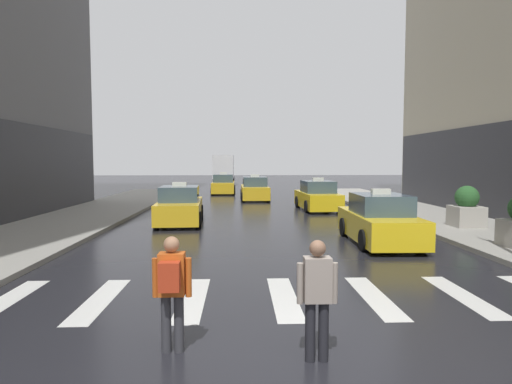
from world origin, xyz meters
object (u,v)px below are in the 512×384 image
Objects in this scene: taxi_fourth at (255,190)px; pedestrian_with_backpack at (172,285)px; taxi_fifth at (223,185)px; planter_mid_block at (467,208)px; pedestrian_plain_coat at (317,293)px; box_truck at (224,169)px; taxi_second at (180,207)px; taxi_third at (318,197)px; taxi_lead at (379,221)px.

taxi_fourth reaches higher than pedestrian_with_backpack.
taxi_fifth is 2.84× the size of planter_mid_block.
box_truck is at bearing 93.64° from pedestrian_plain_coat.
taxi_fifth is 30.18m from pedestrian_with_backpack.
taxi_fourth is 2.86× the size of planter_mid_block.
taxi_second is 11.72m from planter_mid_block.
pedestrian_with_backpack is 2.01m from pedestrian_plain_coat.
box_truck is at bearing 103.51° from taxi_third.
taxi_fifth is at bearing 111.74° from taxi_fourth.
pedestrian_plain_coat is at bearing -113.15° from taxi_lead.
taxi_fourth and taxi_fifth have the same top height.
pedestrian_plain_coat is at bearing -74.70° from taxi_second.
box_truck is at bearing 91.80° from taxi_fifth.
taxi_second is at bearing -91.64° from box_truck.
taxi_lead and taxi_fifth have the same top height.
taxi_fourth is at bearing 117.42° from taxi_third.
taxi_second is at bearing 168.20° from planter_mid_block.
taxi_lead is 0.99× the size of taxi_third.
taxi_third is 18.63m from pedestrian_with_backpack.
taxi_second is at bearing -94.22° from taxi_fifth.
taxi_third is (6.94, 4.92, 0.00)m from taxi_second.
box_truck reaches higher than taxi_second.
taxi_fifth is at bearing 117.46° from planter_mid_block.
taxi_fourth is at bearing -68.26° from taxi_fifth.
pedestrian_with_backpack and pedestrian_plain_coat have the same top height.
taxi_third is 18.49m from pedestrian_plain_coat.
taxi_fifth is (-5.94, 22.13, 0.00)m from taxi_lead.
taxi_lead is 8.72m from taxi_second.
pedestrian_plain_coat is (-3.31, -18.19, 0.21)m from taxi_third.
box_truck is (0.86, 30.20, 1.13)m from taxi_second.
taxi_fifth reaches higher than pedestrian_plain_coat.
taxi_third is 7.09m from taxi_fourth.
taxi_lead is 22.91m from taxi_fifth.
taxi_fourth is 0.61× the size of box_truck.
pedestrian_plain_coat is (3.63, -13.27, 0.21)m from taxi_second.
taxi_second is 1.01× the size of taxi_fourth.
taxi_lead is 1.00× the size of taxi_fifth.
pedestrian_with_backpack is at bearing -124.66° from taxi_lead.
taxi_second is at bearing -108.12° from taxi_fourth.
taxi_fifth is at bearing 90.71° from pedestrian_with_backpack.
taxi_third is 1.01× the size of taxi_fifth.
box_truck is 43.57m from pedestrian_plain_coat.
pedestrian_plain_coat is at bearing -86.36° from box_truck.
taxi_fifth is at bearing 114.71° from taxi_third.
taxi_fourth is at bearing 119.82° from planter_mid_block.
taxi_third is 2.88× the size of planter_mid_block.
taxi_fourth is at bearing -81.59° from box_truck.
pedestrian_plain_coat is (2.77, -43.47, -0.91)m from box_truck.
taxi_third reaches higher than pedestrian_plain_coat.
taxi_second is at bearing -144.65° from taxi_third.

